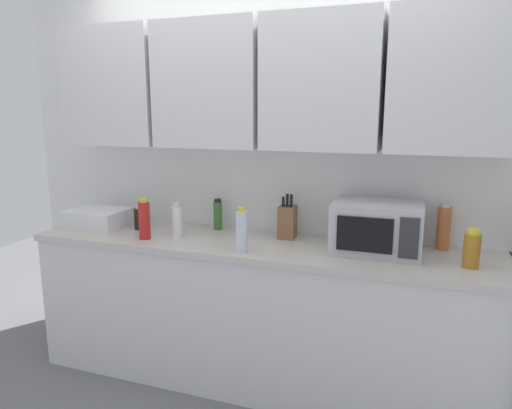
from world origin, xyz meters
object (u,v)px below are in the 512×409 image
at_px(knife_block, 287,222).
at_px(bottle_soy_dark, 140,218).
at_px(dish_rack, 98,218).
at_px(bottle_amber_vinegar, 472,249).
at_px(bottle_white_jar, 177,220).
at_px(bottle_clear_tall, 242,231).
at_px(bottle_green_oil, 218,215).
at_px(bottle_spice_jar, 444,228).
at_px(bottle_red_sauce, 144,220).
at_px(microwave, 377,227).

distance_m(knife_block, bottle_soy_dark, 0.99).
xyz_separation_m(dish_rack, bottle_amber_vinegar, (2.31, -0.07, 0.03)).
bearing_deg(bottle_white_jar, bottle_amber_vinegar, -0.97).
bearing_deg(bottle_white_jar, bottle_clear_tall, -18.80).
xyz_separation_m(knife_block, bottle_amber_vinegar, (1.02, -0.23, -0.01)).
xyz_separation_m(dish_rack, bottle_green_oil, (0.79, 0.21, 0.04)).
bearing_deg(bottle_white_jar, knife_block, 16.98).
bearing_deg(bottle_spice_jar, bottle_clear_tall, -157.67).
bearing_deg(knife_block, bottle_spice_jar, 4.12).
xyz_separation_m(knife_block, bottle_green_oil, (-0.49, 0.05, -0.00)).
height_order(bottle_soy_dark, bottle_green_oil, bottle_green_oil).
bearing_deg(bottle_red_sauce, bottle_soy_dark, 129.57).
relative_size(bottle_green_oil, bottle_spice_jar, 0.78).
height_order(dish_rack, bottle_red_sauce, bottle_red_sauce).
distance_m(bottle_red_sauce, bottle_spice_jar, 1.76).
bearing_deg(microwave, bottle_soy_dark, -179.96).
xyz_separation_m(bottle_soy_dark, bottle_white_jar, (0.33, -0.09, 0.03)).
xyz_separation_m(knife_block, bottle_spice_jar, (0.90, 0.06, 0.02)).
distance_m(microwave, dish_rack, 1.84).
bearing_deg(microwave, bottle_clear_tall, -160.05).
height_order(dish_rack, bottle_white_jar, bottle_white_jar).
distance_m(dish_rack, bottle_soy_dark, 0.31).
distance_m(bottle_soy_dark, bottle_green_oil, 0.52).
distance_m(bottle_clear_tall, bottle_green_oil, 0.54).
xyz_separation_m(dish_rack, knife_block, (1.29, 0.16, 0.04)).
bearing_deg(bottle_green_oil, bottle_clear_tall, -51.64).
distance_m(bottle_green_oil, bottle_white_jar, 0.30).
bearing_deg(bottle_clear_tall, bottle_soy_dark, 162.82).
distance_m(microwave, bottle_clear_tall, 0.75).
relative_size(microwave, knife_block, 1.73).
bearing_deg(bottle_green_oil, bottle_red_sauce, -131.67).
bearing_deg(bottle_soy_dark, dish_rack, -171.76).
bearing_deg(bottle_amber_vinegar, bottle_spice_jar, 112.57).
relative_size(bottle_clear_tall, bottle_spice_jar, 0.97).
height_order(microwave, knife_block, microwave).
bearing_deg(bottle_clear_tall, dish_rack, 169.39).
xyz_separation_m(microwave, bottle_soy_dark, (-1.53, -0.00, -0.07)).
height_order(bottle_clear_tall, bottle_red_sauce, bottle_clear_tall).
distance_m(bottle_amber_vinegar, bottle_green_oil, 1.54).
height_order(knife_block, bottle_soy_dark, knife_block).
height_order(bottle_amber_vinegar, bottle_green_oil, bottle_green_oil).
height_order(bottle_soy_dark, bottle_white_jar, bottle_white_jar).
bearing_deg(dish_rack, bottle_clear_tall, -10.61).
xyz_separation_m(bottle_spice_jar, bottle_white_jar, (-1.55, -0.26, -0.02)).
bearing_deg(bottle_red_sauce, bottle_clear_tall, -4.74).
xyz_separation_m(bottle_green_oil, bottle_spice_jar, (1.39, 0.01, 0.03)).
xyz_separation_m(dish_rack, bottle_spice_jar, (2.18, 0.22, 0.07)).
relative_size(bottle_soy_dark, bottle_green_oil, 0.77).
bearing_deg(knife_block, bottle_green_oil, 173.96).
xyz_separation_m(bottle_soy_dark, bottle_spice_jar, (1.88, 0.18, 0.05)).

